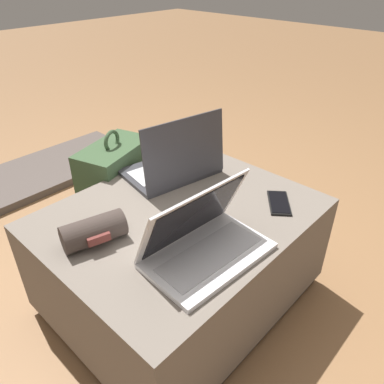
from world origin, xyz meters
The scene contains 8 objects.
ground_plane centered at (0.00, 0.00, 0.00)m, with size 14.00×14.00×0.00m, color olive.
ottoman centered at (0.00, 0.00, 0.21)m, with size 0.91×0.74×0.42m.
laptop_near centered at (-0.11, -0.20, 0.47)m, with size 0.39×0.25×0.22m.
laptop_far centered at (0.16, 0.19, 0.48)m, with size 0.40×0.32×0.27m.
cell_phone centered at (0.28, -0.23, 0.43)m, with size 0.16×0.15×0.01m.
backpack centered at (0.08, 0.50, 0.23)m, with size 0.38×0.32×0.56m.
wrist_brace centered at (-0.30, 0.08, 0.47)m, with size 0.21×0.14×0.09m.
fireplace_hearth centered at (0.00, 1.35, 0.02)m, with size 1.40×0.50×0.04m.
Camera 1 is at (-0.75, -0.76, 1.18)m, focal length 35.00 mm.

